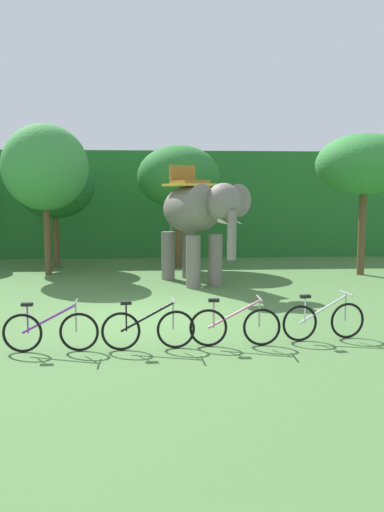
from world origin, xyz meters
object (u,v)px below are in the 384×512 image
object	(u,v)px
tree_far_left	(55,186)
bike_purple	(51,331)
tree_center_right	(364,165)
bike_black	(148,329)
bike_pink	(235,326)
tree_center	(45,168)
tree_far_right	(179,177)
elephant	(196,214)
bike_white	(324,320)

from	to	relation	value
tree_far_left	bike_purple	xyz separation A→B (m)	(2.00, -11.27, -2.77)
tree_center_right	bike_purple	size ratio (longest dim) A/B	2.88
bike_black	bike_pink	size ratio (longest dim) A/B	1.00
tree_center	bike_purple	xyz separation A→B (m)	(1.93, -9.31, -3.36)
tree_far_right	tree_center_right	world-z (taller)	tree_center_right
elephant	bike_white	world-z (taller)	elephant
bike_pink	bike_white	bearing A→B (deg)	9.84
tree_far_right	tree_center_right	bearing A→B (deg)	-19.45
tree_far_left	tree_far_right	size ratio (longest dim) A/B	0.94
tree_far_right	bike_black	bearing A→B (deg)	-95.36
bike_purple	bike_white	size ratio (longest dim) A/B	1.01
tree_center	tree_far_right	world-z (taller)	tree_center
tree_far_left	bike_black	distance (m)	12.17
tree_center	tree_far_left	bearing A→B (deg)	92.26
bike_white	tree_far_right	bearing A→B (deg)	102.79
elephant	bike_pink	distance (m)	7.16
tree_far_right	bike_purple	bearing A→B (deg)	-104.26
elephant	bike_pink	bearing A→B (deg)	-88.25
tree_far_left	elephant	world-z (taller)	tree_far_left
bike_white	tree_center_right	bearing A→B (deg)	63.99
tree_center	bike_purple	bearing A→B (deg)	-78.31
tree_far_right	bike_white	world-z (taller)	tree_far_right
bike_purple	bike_pink	size ratio (longest dim) A/B	1.00
tree_center	tree_far_right	distance (m)	4.95
bike_white	bike_pink	bearing A→B (deg)	-170.16
tree_center_right	bike_purple	distance (m)	13.03
bike_pink	elephant	bearing A→B (deg)	91.75
bike_purple	bike_black	bearing A→B (deg)	1.06
elephant	bike_pink	xyz separation A→B (m)	(0.21, -6.93, -1.82)
tree_far_left	bike_black	world-z (taller)	tree_far_left
tree_far_left	tree_far_right	bearing A→B (deg)	-4.72
bike_black	bike_white	xyz separation A→B (m)	(3.39, 0.41, 0.00)
bike_white	bike_purple	bearing A→B (deg)	-175.05
tree_center	elephant	distance (m)	5.75
tree_far_right	bike_white	bearing A→B (deg)	-77.21
tree_center_right	bike_purple	xyz separation A→B (m)	(-9.13, -8.63, -3.47)
tree_center_right	elephant	size ratio (longest dim) A/B	1.18
elephant	tree_far_right	bearing A→B (deg)	95.60
bike_black	bike_white	distance (m)	3.41
tree_center	bike_black	size ratio (longest dim) A/B	3.07
tree_far_right	bike_pink	world-z (taller)	tree_far_right
tree_far_right	tree_center_right	distance (m)	6.76
tree_far_right	bike_pink	bearing A→B (deg)	-86.88
tree_far_left	elephant	xyz separation A→B (m)	(5.14, -4.21, -0.96)
bike_black	tree_far_right	bearing A→B (deg)	84.64
tree_far_left	bike_pink	distance (m)	12.66
bike_black	bike_white	size ratio (longest dim) A/B	1.01
tree_center_right	bike_black	size ratio (longest dim) A/B	2.88
tree_far_left	bike_white	bearing A→B (deg)	-56.61
bike_black	bike_pink	distance (m)	1.61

